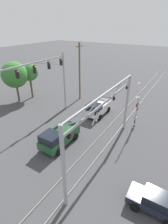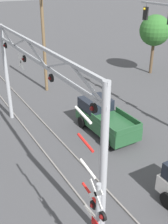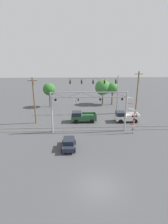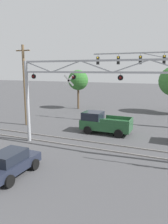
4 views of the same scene
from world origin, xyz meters
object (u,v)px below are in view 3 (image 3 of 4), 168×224
(crossing_signal_mast, at_px, (133,121))
(pickup_truck_lead, at_px, (82,117))
(utility_pole_left, at_px, (34,100))
(pickup_truck_following, at_px, (125,117))
(background_tree_far_right_verge, at_px, (113,88))
(background_tree_beyond_span, at_px, (49,89))
(traffic_signal_span, at_px, (104,87))
(utility_pole_right, at_px, (137,92))
(crossing_gantry, at_px, (89,106))
(background_tree_far_left_verge, at_px, (103,87))
(sedan_waiting, at_px, (69,143))

(crossing_signal_mast, distance_m, pickup_truck_lead, 10.22)
(crossing_signal_mast, distance_m, utility_pole_left, 18.29)
(pickup_truck_following, bearing_deg, background_tree_far_right_verge, 90.50)
(background_tree_beyond_span, height_order, background_tree_far_right_verge, background_tree_beyond_span)
(traffic_signal_span, relative_size, pickup_truck_lead, 2.23)
(utility_pole_right, bearing_deg, crossing_gantry, -138.61)
(background_tree_beyond_span, bearing_deg, utility_pole_left, -95.16)
(pickup_truck_lead, relative_size, utility_pole_left, 0.56)
(utility_pole_left, distance_m, background_tree_far_left_verge, 20.42)
(crossing_gantry, height_order, utility_pole_left, utility_pole_left)
(pickup_truck_lead, bearing_deg, crossing_gantry, -79.25)
(pickup_truck_lead, height_order, utility_pole_right, utility_pole_right)
(background_tree_beyond_span, distance_m, background_tree_far_right_verge, 16.43)
(crossing_gantry, relative_size, crossing_signal_mast, 2.05)
(sedan_waiting, height_order, utility_pole_left, utility_pole_left)
(pickup_truck_lead, relative_size, background_tree_beyond_span, 0.80)
(crossing_gantry, relative_size, traffic_signal_span, 1.15)
(pickup_truck_following, distance_m, utility_pole_left, 17.91)
(sedan_waiting, bearing_deg, background_tree_far_left_verge, 71.16)
(sedan_waiting, bearing_deg, crossing_signal_mast, 24.13)
(crossing_signal_mast, xyz_separation_m, utility_pole_right, (4.17, 11.12, 2.70))
(traffic_signal_span, xyz_separation_m, pickup_truck_following, (3.57, -5.32, -5.09))
(pickup_truck_lead, distance_m, pickup_truck_following, 8.54)
(background_tree_far_right_verge, bearing_deg, traffic_signal_span, -113.86)
(background_tree_far_right_verge, bearing_deg, crossing_signal_mast, -90.54)
(crossing_gantry, distance_m, sedan_waiting, 7.55)
(background_tree_beyond_span, relative_size, background_tree_far_left_verge, 0.92)
(crossing_signal_mast, bearing_deg, background_tree_far_left_verge, 96.74)
(utility_pole_left, bearing_deg, crossing_signal_mast, -17.73)
(sedan_waiting, xyz_separation_m, background_tree_beyond_span, (-5.68, 22.07, 3.75))
(pickup_truck_lead, relative_size, sedan_waiting, 1.29)
(traffic_signal_span, distance_m, utility_pole_right, 7.55)
(traffic_signal_span, bearing_deg, crossing_gantry, -112.12)
(utility_pole_left, relative_size, background_tree_far_left_verge, 1.32)
(crossing_gantry, xyz_separation_m, traffic_signal_span, (4.04, 9.93, 1.58))
(utility_pole_right, height_order, background_tree_beyond_span, utility_pole_right)
(pickup_truck_following, bearing_deg, background_tree_beyond_span, 144.54)
(pickup_truck_lead, height_order, background_tree_far_right_verge, background_tree_far_right_verge)
(traffic_signal_span, bearing_deg, background_tree_beyond_span, 153.57)
(utility_pole_right, height_order, background_tree_far_left_verge, utility_pole_right)
(background_tree_beyond_span, xyz_separation_m, background_tree_far_right_verge, (16.37, 1.38, 0.00))
(pickup_truck_lead, relative_size, utility_pole_right, 0.52)
(utility_pole_right, xyz_separation_m, background_tree_far_left_verge, (-6.46, 8.28, -0.27))
(pickup_truck_following, distance_m, background_tree_far_left_verge, 14.47)
(traffic_signal_span, height_order, sedan_waiting, traffic_signal_span)
(crossing_signal_mast, bearing_deg, utility_pole_left, 162.27)
(pickup_truck_lead, distance_m, sedan_waiting, 10.88)
(pickup_truck_lead, xyz_separation_m, utility_pole_left, (-9.02, -0.40, 3.53))
(utility_pole_left, distance_m, background_tree_far_right_verge, 21.89)
(traffic_signal_span, bearing_deg, utility_pole_right, 1.44)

